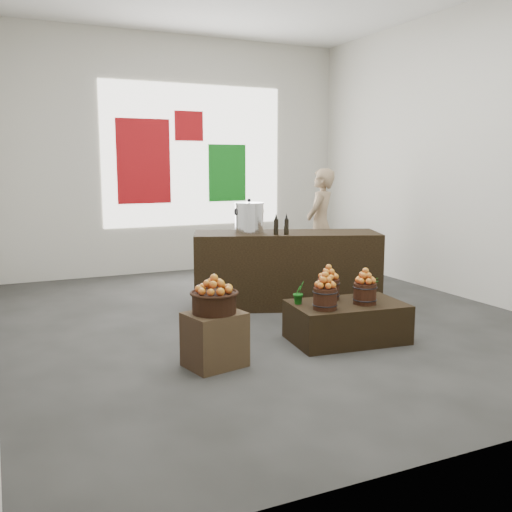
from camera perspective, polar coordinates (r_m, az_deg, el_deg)
name	(u,v)px	position (r m, az deg, el deg)	size (l,w,h in m)	color
ground	(266,318)	(6.98, 1.03, -6.24)	(7.00, 7.00, 0.00)	#3C3C39
back_wall	(178,156)	(10.00, -7.84, 9.92)	(6.00, 0.04, 4.00)	beige
back_opening	(195,156)	(10.07, -6.15, 9.95)	(3.20, 0.02, 2.40)	white
deco_red_left	(144,161)	(9.81, -11.17, 9.26)	(0.90, 0.04, 1.40)	#A80C12
deco_green_right	(227,173)	(10.27, -2.90, 8.30)	(0.70, 0.04, 1.00)	#127519
deco_red_upper	(189,126)	(10.05, -6.74, 12.79)	(0.50, 0.04, 0.50)	#A80C12
crate	(215,339)	(5.33, -4.15, -8.32)	(0.51, 0.42, 0.51)	brown
wicker_basket	(214,303)	(5.23, -4.19, -4.70)	(0.41, 0.41, 0.18)	black
apples_in_basket	(214,284)	(5.19, -4.22, -2.80)	(0.32, 0.32, 0.17)	#A8051C
display_table	(347,322)	(6.15, 9.06, -6.51)	(1.18, 0.73, 0.41)	black
apple_bucket_front_left	(325,299)	(5.78, 6.91, -4.25)	(0.24, 0.24, 0.22)	#3B1A10
apples_in_bucket_front_left	(325,280)	(5.74, 6.95, -2.41)	(0.18, 0.18, 0.16)	#A8051C
apple_bucket_front_right	(365,294)	(6.06, 10.83, -3.71)	(0.24, 0.24, 0.22)	#3B1A10
apples_in_bucket_front_right	(365,276)	(6.03, 10.88, -1.96)	(0.18, 0.18, 0.16)	#A8051C
apple_bucket_rear	(328,289)	(6.21, 7.23, -3.32)	(0.24, 0.24, 0.22)	#3B1A10
apples_in_bucket_rear	(329,272)	(6.17, 7.27, -1.61)	(0.18, 0.18, 0.16)	#A8051C
herb_garnish_right	(368,287)	(6.34, 11.18, -3.07)	(0.21, 0.19, 0.24)	#145F15
herb_garnish_left	(299,292)	(5.97, 4.33, -3.65)	(0.13, 0.11, 0.24)	#145F15
counter	(286,269)	(7.50, 3.05, -1.33)	(2.39, 0.76, 0.98)	black
stock_pot_left	(249,218)	(7.36, -0.69, 3.78)	(0.37, 0.37, 0.37)	silver
oil_cruets	(289,224)	(7.18, 3.31, 3.23)	(0.17, 0.07, 0.27)	black
shopper	(320,225)	(9.16, 6.45, 3.10)	(0.65, 0.43, 1.79)	#947A5A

